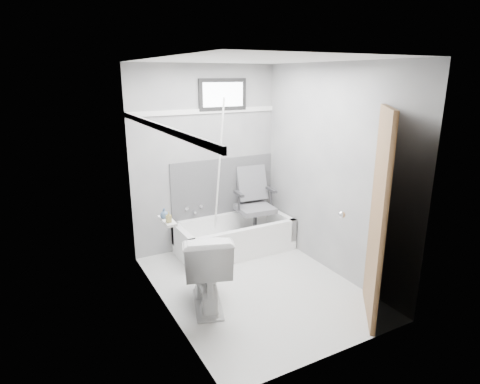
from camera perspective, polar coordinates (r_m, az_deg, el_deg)
floor at (r=4.59m, az=2.12°, el=-13.16°), size 2.60×2.60×0.00m
ceiling at (r=4.00m, az=2.50°, el=18.30°), size 2.60×2.60×0.00m
wall_back at (r=5.27m, az=-4.91°, el=4.65°), size 2.00×0.02×2.40m
wall_front at (r=3.14m, az=14.43°, el=-3.97°), size 2.00×0.02×2.40m
wall_left at (r=3.75m, az=-11.01°, el=-0.43°), size 0.02×2.60×2.40m
wall_right at (r=4.71m, az=12.85°, el=2.90°), size 0.02×2.60×2.40m
bathtub at (r=5.33m, az=-0.78°, el=-6.28°), size 1.50×0.70×0.42m
office_chair at (r=5.40m, az=2.18°, el=-1.67°), size 0.59×0.59×0.95m
toilet at (r=4.09m, az=-4.86°, el=-10.68°), size 0.70×0.94×0.82m
door at (r=3.92m, az=24.71°, el=-4.00°), size 0.78×0.78×2.00m
window at (r=5.26m, az=-2.49°, el=13.69°), size 0.66×0.04×0.40m
backerboard at (r=5.45m, az=-2.36°, el=0.78°), size 1.50×0.02×0.78m
trim_back at (r=5.17m, az=-5.02°, el=11.38°), size 2.00×0.02×0.06m
trim_left at (r=3.62m, az=-11.34°, el=9.02°), size 0.02×2.60×0.06m
pole at (r=5.12m, az=-3.04°, el=2.62°), size 0.02×0.38×1.92m
shelf at (r=3.96m, az=-10.30°, el=-4.03°), size 0.10×0.32×0.02m
soap_bottle_a at (r=3.87m, az=-10.12°, el=-3.51°), size 0.05×0.05×0.10m
soap_bottle_b at (r=3.99m, az=-10.75°, el=-2.99°), size 0.11×0.11×0.10m
faucet at (r=5.34m, az=-6.58°, el=-2.47°), size 0.26×0.10×0.16m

